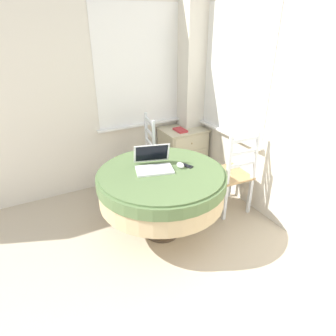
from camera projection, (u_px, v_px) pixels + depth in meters
corner_room_shell at (178, 107)px, 2.82m from camera, size 4.52×5.03×2.55m
round_dining_table at (162, 184)px, 2.90m from camera, size 1.24×1.24×0.72m
laptop at (154, 164)px, 2.88m from camera, size 0.42×0.38×0.22m
computer_mouse at (180, 165)px, 2.90m from camera, size 0.06×0.10×0.05m
cell_phone at (187, 166)px, 2.93m from camera, size 0.10×0.13×0.01m
dining_chair_near_back_window at (139, 159)px, 3.71m from camera, size 0.50×0.46×0.99m
dining_chair_near_right_window at (232, 174)px, 3.34m from camera, size 0.42×0.46×0.99m
corner_cabinet at (183, 152)px, 4.18m from camera, size 0.58×0.47×0.70m
book_on_cabinet at (180, 130)px, 3.94m from camera, size 0.12×0.20×0.02m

